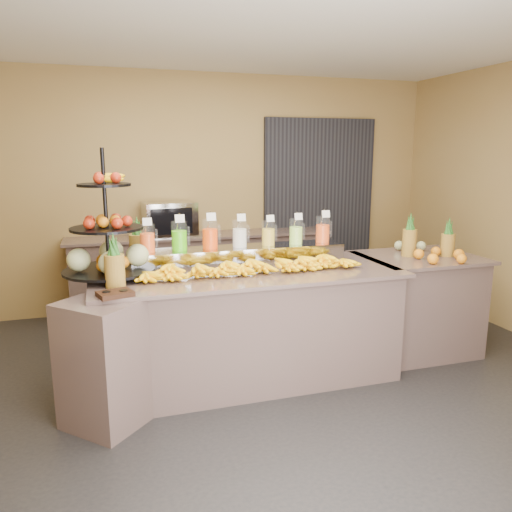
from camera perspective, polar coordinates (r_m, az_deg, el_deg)
name	(u,v)px	position (r m, az deg, el deg)	size (l,w,h in m)	color
ground	(259,392)	(4.13, 0.35, -15.32)	(6.00, 6.00, 0.00)	black
room_envelope	(253,153)	(4.48, -0.40, 11.71)	(6.04, 5.02, 2.82)	olive
buffet_counter	(236,328)	(4.14, -2.28, -8.22)	(2.75, 1.25, 0.93)	gray
right_counter	(416,303)	(5.02, 17.81, -5.17)	(1.08, 0.88, 0.93)	gray
back_ledge	(202,272)	(6.03, -6.14, -1.84)	(3.10, 0.55, 0.93)	gray
pitcher_tray	(240,255)	(4.33, -1.86, 0.08)	(1.85, 0.30, 0.15)	gray
juice_pitcher_orange_a	(147,240)	(4.16, -12.30, 1.80)	(0.12, 0.13, 0.30)	silver
juice_pitcher_green	(179,238)	(4.19, -8.76, 2.09)	(0.13, 0.14, 0.32)	silver
juice_pitcher_orange_b	(210,236)	(4.23, -5.28, 2.31)	(0.13, 0.14, 0.32)	silver
juice_pitcher_milk	(240,235)	(4.29, -1.88, 2.40)	(0.13, 0.13, 0.30)	silver
juice_pitcher_lemon	(268,234)	(4.37, 1.41, 2.47)	(0.12, 0.12, 0.28)	silver
juice_pitcher_lime	(296,233)	(4.46, 4.58, 2.66)	(0.12, 0.12, 0.29)	silver
juice_pitcher_orange_c	(323,231)	(4.56, 7.62, 2.87)	(0.13, 0.13, 0.31)	silver
banana_heap	(252,265)	(4.01, -0.44, -0.98)	(1.86, 0.17, 0.15)	yellow
fruit_stand	(115,245)	(4.00, -15.85, 1.17)	(0.84, 0.84, 0.99)	black
condiment_caddy	(115,294)	(3.51, -15.80, -4.17)	(0.22, 0.17, 0.03)	black
pineapple_left_a	(115,267)	(3.70, -15.85, -1.24)	(0.14, 0.14, 0.40)	brown
pineapple_left_b	(138,246)	(4.39, -13.35, 1.07)	(0.14, 0.14, 0.42)	brown
right_fruit_pile	(433,250)	(4.82, 19.61, 0.67)	(0.48, 0.45, 0.25)	brown
oven_warmer	(169,219)	(5.85, -9.88, 4.19)	(0.58, 0.41, 0.39)	gray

